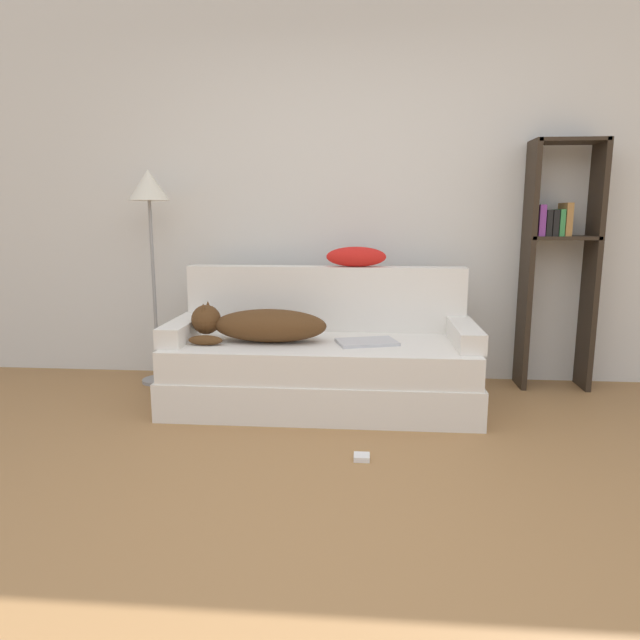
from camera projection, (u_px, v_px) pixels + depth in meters
name	position (u px, v px, depth m)	size (l,w,h in m)	color
ground_plane	(330.00, 540.00, 2.14)	(20.00, 20.00, 0.00)	#9E7042
wall_back	(352.00, 194.00, 4.11)	(7.73, 0.06, 2.70)	silver
couch	(321.00, 373.00, 3.62)	(1.92, 0.84, 0.42)	silver
couch_backrest	(326.00, 298.00, 3.89)	(1.88, 0.15, 0.44)	silver
couch_arm_left	(184.00, 329.00, 3.64)	(0.15, 0.65, 0.12)	silver
couch_arm_right	(465.00, 334.00, 3.49)	(0.15, 0.65, 0.12)	silver
dog	(260.00, 325.00, 3.54)	(0.85, 0.30, 0.25)	#513319
laptop	(367.00, 342.00, 3.51)	(0.41, 0.32, 0.02)	#B7B7BC
throw_pillow	(356.00, 257.00, 3.81)	(0.40, 0.14, 0.13)	red
bookshelf	(559.00, 250.00, 3.88)	(0.47, 0.26, 1.69)	#2D2319
floor_lamp	(149.00, 205.00, 3.92)	(0.27, 0.27, 1.51)	gray
power_adapter	(362.00, 457.00, 2.84)	(0.08, 0.08, 0.03)	white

